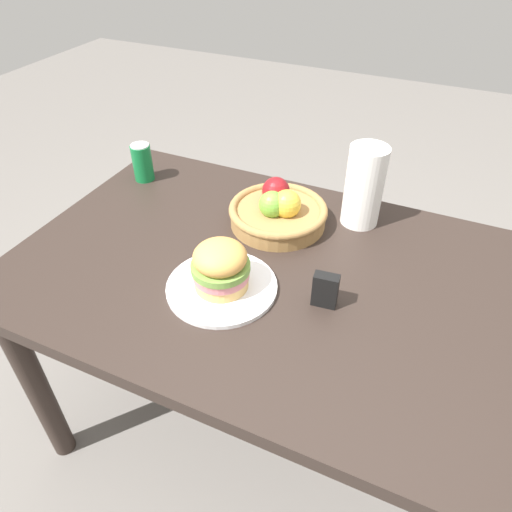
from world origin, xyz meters
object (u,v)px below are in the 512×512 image
Objects in this scene: soda_can at (142,162)px; paper_towel_roll at (364,186)px; plate at (222,287)px; fruit_basket at (278,211)px; napkin_holder at (325,290)px; sandwich at (221,266)px.

paper_towel_roll is (0.73, 0.05, 0.06)m from soda_can.
fruit_basket reaches higher than plate.
paper_towel_roll reaches higher than napkin_holder.
plate is 1.92× the size of sandwich.
soda_can is (-0.50, 0.38, -0.01)m from sandwich.
fruit_basket is (0.02, 0.32, -0.03)m from sandwich.
plate is 3.09× the size of napkin_holder.
plate is at bearing -37.41° from soda_can.
paper_towel_roll is at bearing 61.52° from sandwich.
napkin_holder is (0.01, -0.38, -0.07)m from paper_towel_roll.
paper_towel_roll is at bearing 85.99° from napkin_holder.
paper_towel_roll is 0.39m from napkin_holder.
sandwich is 0.33m from fruit_basket.
plate is 0.96× the size of fruit_basket.
soda_can reaches higher than napkin_holder.
paper_towel_roll is 2.67× the size of napkin_holder.
soda_can reaches higher than plate.
sandwich is at bearing -37.41° from soda_can.
paper_towel_roll is at bearing 26.95° from fruit_basket.
sandwich is 1.15× the size of soda_can.
fruit_basket reaches higher than napkin_holder.
fruit_basket is at bearing -153.05° from paper_towel_roll.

